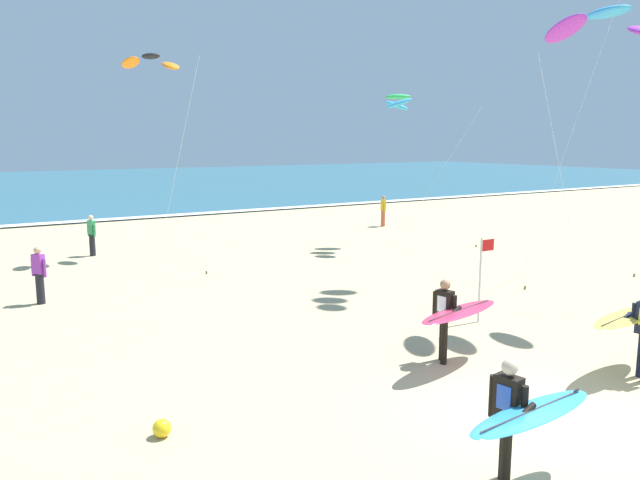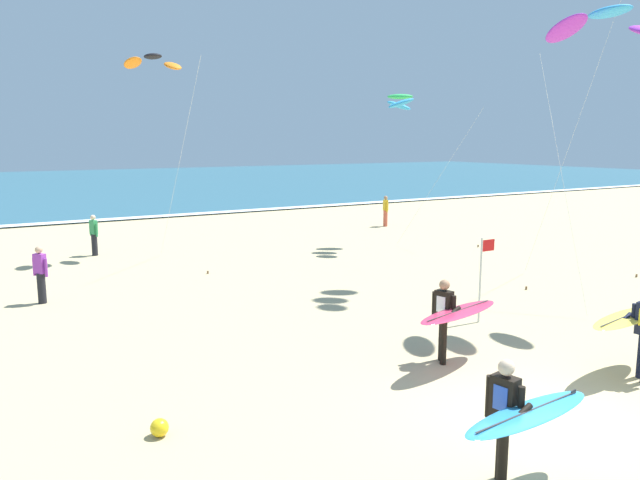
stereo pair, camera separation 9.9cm
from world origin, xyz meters
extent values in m
plane|color=tan|center=(0.00, 0.00, 0.00)|extent=(160.00, 160.00, 0.00)
cube|color=#2D6075|center=(0.00, 58.23, 0.04)|extent=(160.00, 60.00, 0.08)
cube|color=white|center=(0.00, 28.53, 0.09)|extent=(160.00, 1.02, 0.01)
cylinder|color=black|center=(-2.18, -1.13, 0.44)|extent=(0.13, 0.13, 0.88)
cylinder|color=black|center=(-2.00, -0.94, 0.44)|extent=(0.13, 0.13, 0.88)
cube|color=black|center=(-2.09, -1.03, 1.18)|extent=(0.25, 0.37, 0.60)
cube|color=blue|center=(-2.19, -1.05, 1.22)|extent=(0.04, 0.20, 0.32)
sphere|color=beige|center=(-2.09, -1.03, 1.60)|extent=(0.21, 0.21, 0.21)
cylinder|color=black|center=(-2.05, -1.26, 1.29)|extent=(0.09, 0.09, 0.26)
cylinder|color=black|center=(-2.10, -1.36, 1.16)|extent=(0.26, 0.12, 0.14)
cylinder|color=black|center=(-2.13, -0.80, 1.14)|extent=(0.09, 0.09, 0.56)
ellipsoid|color=#3399D8|center=(-2.03, -1.39, 1.12)|extent=(2.61, 0.94, 0.24)
cube|color=#333333|center=(-2.03, -1.39, 1.16)|extent=(2.22, 0.39, 0.15)
cube|color=#262628|center=(-0.97, -1.21, 1.05)|extent=(0.12, 0.03, 0.14)
cylinder|color=black|center=(0.20, 2.58, 0.44)|extent=(0.13, 0.13, 0.88)
cylinder|color=black|center=(0.34, 2.78, 0.44)|extent=(0.13, 0.13, 0.88)
cube|color=black|center=(0.27, 2.68, 1.18)|extent=(0.27, 0.38, 0.60)
cube|color=white|center=(0.17, 2.66, 1.22)|extent=(0.06, 0.20, 0.32)
sphere|color=#A87A59|center=(0.27, 2.68, 1.60)|extent=(0.21, 0.21, 0.21)
cylinder|color=black|center=(0.32, 2.46, 1.29)|extent=(0.09, 0.09, 0.26)
cylinder|color=black|center=(0.29, 2.36, 1.16)|extent=(0.26, 0.14, 0.14)
cylinder|color=black|center=(0.22, 2.91, 1.14)|extent=(0.09, 0.09, 0.56)
ellipsoid|color=#D83359|center=(0.35, 2.33, 1.12)|extent=(2.46, 1.12, 0.08)
cube|color=#333333|center=(0.35, 2.33, 1.16)|extent=(2.05, 0.50, 0.02)
cube|color=#262628|center=(1.33, 2.56, 1.05)|extent=(0.12, 0.04, 0.14)
cylinder|color=black|center=(2.80, 0.30, 1.29)|extent=(0.09, 0.09, 0.26)
cylinder|color=black|center=(2.73, 0.38, 1.16)|extent=(0.26, 0.12, 0.14)
ellipsoid|color=#EFD14C|center=(2.78, 0.43, 1.12)|extent=(2.41, 0.95, 0.08)
cube|color=#333333|center=(2.78, 0.43, 1.16)|extent=(2.04, 0.34, 0.02)
ellipsoid|color=orange|center=(-0.50, 16.96, 7.18)|extent=(0.68, 1.02, 0.48)
ellipsoid|color=black|center=(-1.26, 16.89, 7.46)|extent=(0.68, 1.01, 0.20)
ellipsoid|color=orange|center=(-2.02, 16.81, 7.18)|extent=(0.68, 1.02, 0.48)
cylinder|color=silver|center=(-1.07, 14.88, 3.59)|extent=(0.40, 4.02, 6.98)
cylinder|color=brown|center=(-0.87, 12.87, 0.05)|extent=(0.06, 0.06, 0.10)
cylinder|color=silver|center=(9.60, 6.31, 6.42)|extent=(2.73, 2.24, 12.64)
cylinder|color=brown|center=(10.96, 5.19, 0.05)|extent=(0.06, 0.06, 0.10)
ellipsoid|color=#2D99DB|center=(8.38, 14.55, 5.85)|extent=(1.20, 1.09, 0.51)
ellipsoid|color=green|center=(7.90, 13.87, 6.16)|extent=(1.19, 1.09, 0.20)
ellipsoid|color=#2D99DB|center=(7.42, 13.19, 5.85)|extent=(1.20, 1.09, 0.51)
cylinder|color=silver|center=(9.28, 12.89, 2.93)|extent=(2.76, 1.96, 5.66)
cylinder|color=brown|center=(10.65, 11.92, 0.05)|extent=(0.06, 0.06, 0.10)
ellipsoid|color=purple|center=(4.41, 3.44, 6.93)|extent=(1.13, 1.49, 0.60)
ellipsoid|color=#2D99DB|center=(5.40, 3.04, 7.33)|extent=(1.13, 1.49, 0.20)
cylinder|color=silver|center=(5.97, 4.47, 3.47)|extent=(1.14, 2.87, 6.74)
cylinder|color=brown|center=(6.53, 5.90, 0.05)|extent=(0.06, 0.06, 0.10)
cylinder|color=black|center=(-6.08, 11.69, 0.42)|extent=(0.22, 0.22, 0.84)
cube|color=purple|center=(-6.08, 11.69, 1.11)|extent=(0.34, 0.36, 0.54)
sphere|color=tan|center=(-6.08, 11.69, 1.49)|extent=(0.20, 0.20, 0.20)
cylinder|color=purple|center=(-5.95, 11.52, 1.01)|extent=(0.08, 0.08, 0.50)
cylinder|color=purple|center=(-6.21, 11.85, 1.01)|extent=(0.08, 0.08, 0.50)
cylinder|color=#D8593F|center=(11.06, 18.88, 0.42)|extent=(0.22, 0.22, 0.84)
cube|color=gold|center=(11.06, 18.88, 1.11)|extent=(0.26, 0.36, 0.54)
sphere|color=#A87A59|center=(11.06, 18.88, 1.49)|extent=(0.20, 0.20, 0.20)
cylinder|color=gold|center=(11.12, 19.08, 1.01)|extent=(0.08, 0.08, 0.50)
cylinder|color=gold|center=(11.01, 18.68, 1.01)|extent=(0.08, 0.08, 0.50)
cylinder|color=black|center=(-3.46, 18.22, 0.42)|extent=(0.22, 0.22, 0.84)
cube|color=#339351|center=(-3.46, 18.22, 1.11)|extent=(0.28, 0.36, 0.54)
sphere|color=beige|center=(-3.46, 18.22, 1.49)|extent=(0.20, 0.20, 0.20)
cylinder|color=#339351|center=(-3.39, 18.03, 1.01)|extent=(0.08, 0.08, 0.50)
cylinder|color=#339351|center=(-3.53, 18.42, 1.01)|extent=(0.08, 0.08, 0.50)
cylinder|color=silver|center=(2.89, 4.26, 1.05)|extent=(0.05, 0.05, 2.10)
cube|color=red|center=(3.11, 4.26, 1.90)|extent=(0.40, 0.02, 0.28)
sphere|color=yellow|center=(-5.51, 2.53, 0.14)|extent=(0.28, 0.28, 0.28)
camera|label=1|loc=(-7.90, -5.98, 4.42)|focal=33.96mm
camera|label=2|loc=(-7.82, -6.03, 4.42)|focal=33.96mm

